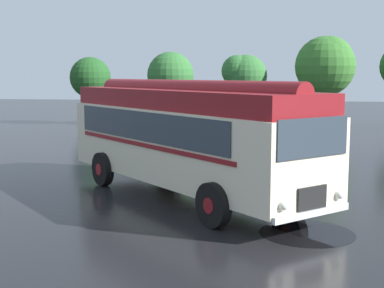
{
  "coord_description": "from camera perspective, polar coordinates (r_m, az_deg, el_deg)",
  "views": [
    {
      "loc": [
        1.51,
        -15.35,
        3.64
      ],
      "look_at": [
        -0.99,
        1.69,
        1.4
      ],
      "focal_mm": 50.0,
      "sensor_mm": 36.0,
      "label": 1
    }
  ],
  "objects": [
    {
      "name": "tree_right_of_centre",
      "position": [
        37.62,
        14.15,
        8.25
      ],
      "size": [
        4.06,
        4.06,
        6.24
      ],
      "color": "#4C3823",
      "rests_on": "ground"
    },
    {
      "name": "vintage_bus",
      "position": [
        15.83,
        -0.76,
        1.08
      ],
      "size": [
        8.71,
        9.0,
        3.49
      ],
      "color": "beige",
      "rests_on": "ground"
    },
    {
      "name": "tree_far_left",
      "position": [
        40.19,
        -10.9,
        6.89
      ],
      "size": [
        2.98,
        2.98,
        4.93
      ],
      "color": "#4C3823",
      "rests_on": "ground"
    },
    {
      "name": "car_near_left",
      "position": [
        30.73,
        0.87,
        2.2
      ],
      "size": [
        2.42,
        4.41,
        1.66
      ],
      "color": "#B7BABF",
      "rests_on": "ground"
    },
    {
      "name": "puddle_patch",
      "position": [
        12.8,
        12.17,
        -9.27
      ],
      "size": [
        2.2,
        2.2,
        0.01
      ],
      "primitive_type": "cylinder",
      "color": "black",
      "rests_on": "ground"
    },
    {
      "name": "tree_left_of_centre",
      "position": [
        38.31,
        -2.22,
        7.28
      ],
      "size": [
        3.34,
        3.34,
        5.26
      ],
      "color": "#4C3823",
      "rests_on": "ground"
    },
    {
      "name": "tree_centre",
      "position": [
        37.52,
        5.49,
        7.38
      ],
      "size": [
        3.16,
        2.94,
        5.02
      ],
      "color": "#4C3823",
      "rests_on": "ground"
    },
    {
      "name": "ground_plane",
      "position": [
        15.85,
        2.67,
        -5.87
      ],
      "size": [
        120.0,
        120.0,
        0.0
      ],
      "primitive_type": "plane",
      "color": "black"
    },
    {
      "name": "car_mid_left",
      "position": [
        29.44,
        5.86,
        1.93
      ],
      "size": [
        2.03,
        4.24,
        1.66
      ],
      "color": "silver",
      "rests_on": "ground"
    }
  ]
}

